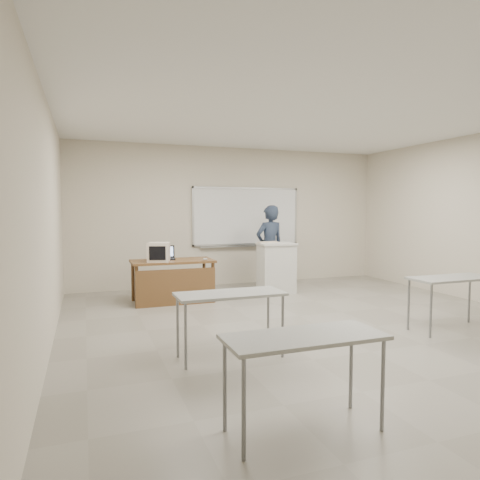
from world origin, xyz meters
name	(u,v)px	position (x,y,z in m)	size (l,w,h in m)	color
floor	(330,332)	(0.00, 0.00, -0.01)	(7.00, 8.00, 0.01)	gray
whiteboard	(247,217)	(0.30, 3.97, 1.48)	(2.48, 0.10, 1.31)	white
student_desks	(400,303)	(0.00, -1.35, 0.67)	(4.40, 2.20, 0.73)	gray
instructor_desk	(174,272)	(-1.64, 2.49, 0.55)	(1.45, 0.72, 0.75)	brown
podium	(276,268)	(0.45, 2.71, 0.50)	(0.71, 0.52, 0.99)	silver
crt_monitor	(159,252)	(-1.89, 2.48, 0.91)	(0.36, 0.41, 0.34)	beige
laptop	(165,256)	(-1.74, 2.76, 0.81)	(0.33, 0.30, 0.24)	black
mouse	(205,259)	(-1.09, 2.40, 0.77)	(0.09, 0.06, 0.03)	#A9ACB2
keyboard	(268,242)	(0.30, 2.79, 1.00)	(0.40, 0.13, 0.02)	beige
presenter	(270,247)	(0.51, 3.17, 0.87)	(0.63, 0.42, 1.74)	black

